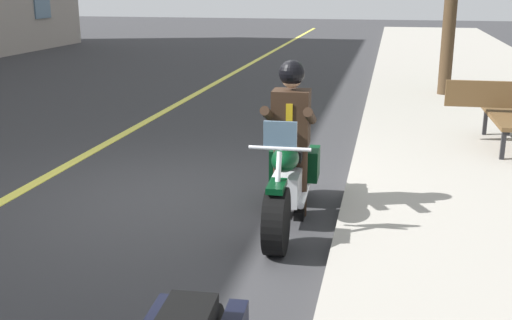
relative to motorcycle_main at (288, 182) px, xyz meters
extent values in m
plane|color=#333335|center=(-0.42, -1.44, -0.45)|extent=(80.00, 80.00, 0.00)
cube|color=#E5DB4C|center=(-0.42, -3.44, -0.45)|extent=(60.00, 0.16, 0.01)
cylinder|color=black|center=(0.85, 0.03, -0.12)|extent=(0.67, 0.22, 0.66)
cylinder|color=black|center=(-0.70, -0.03, -0.12)|extent=(0.67, 0.22, 0.66)
cube|color=silver|center=(0.05, 0.00, -0.03)|extent=(0.57, 0.30, 0.32)
ellipsoid|color=black|center=(0.25, 0.01, 0.33)|extent=(0.57, 0.30, 0.24)
cube|color=black|center=(-0.30, -0.01, 0.29)|extent=(0.71, 0.30, 0.12)
cube|color=black|center=(-0.66, 0.19, 0.03)|extent=(0.40, 0.13, 0.36)
cube|color=black|center=(-0.65, -0.25, 0.03)|extent=(0.40, 0.13, 0.36)
cylinder|color=silver|center=(0.83, 0.03, 0.15)|extent=(0.35, 0.06, 0.76)
cylinder|color=silver|center=(0.67, 0.02, 0.55)|extent=(0.06, 0.60, 0.04)
cube|color=black|center=(0.85, 0.03, 0.23)|extent=(0.37, 0.17, 0.06)
cylinder|color=silver|center=(-0.26, 0.15, -0.19)|extent=(0.90, 0.11, 0.08)
cube|color=slate|center=(0.65, 0.02, 0.67)|extent=(0.05, 0.32, 0.28)
cylinder|color=black|center=(-0.21, 0.11, -0.03)|extent=(0.14, 0.14, 0.84)
cube|color=black|center=(-0.15, 0.11, -0.40)|extent=(0.26, 0.12, 0.10)
cylinder|color=black|center=(-0.20, -0.13, -0.03)|extent=(0.14, 0.14, 0.84)
cube|color=black|center=(-0.14, -0.13, -0.40)|extent=(0.26, 0.12, 0.10)
cube|color=black|center=(-0.20, -0.01, 0.67)|extent=(0.33, 0.41, 0.60)
cube|color=#B28C14|center=(-0.04, 0.00, 0.63)|extent=(0.03, 0.07, 0.44)
cylinder|color=black|center=(-0.03, 0.22, 0.73)|extent=(0.55, 0.12, 0.28)
cylinder|color=black|center=(-0.02, -0.22, 0.73)|extent=(0.55, 0.12, 0.28)
sphere|color=tan|center=(-0.20, -0.01, 1.10)|extent=(0.22, 0.22, 0.22)
sphere|color=black|center=(-0.20, -0.01, 1.15)|extent=(0.28, 0.28, 0.28)
cube|color=brown|center=(-3.33, 2.76, 0.15)|extent=(1.81, 0.55, 0.06)
cube|color=brown|center=(-3.55, 2.75, 0.45)|extent=(0.11, 1.80, 0.40)
cube|color=black|center=(-2.58, 2.60, -0.09)|extent=(0.06, 0.06, 0.42)
cube|color=black|center=(-4.09, 2.92, -0.09)|extent=(0.06, 0.06, 0.42)
cube|color=black|center=(-4.08, 2.56, -0.09)|extent=(0.06, 0.06, 0.42)
cylinder|color=#42301E|center=(-7.95, 2.20, 1.27)|extent=(0.28, 0.28, 3.14)
camera|label=1|loc=(6.30, 1.00, 2.06)|focal=43.61mm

